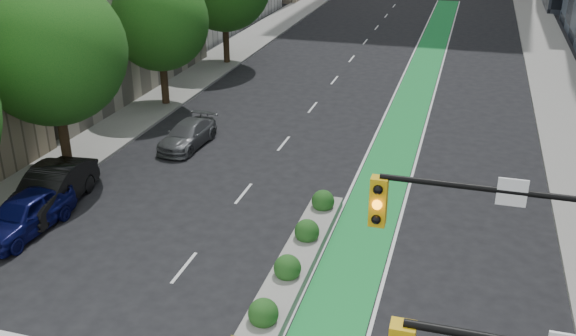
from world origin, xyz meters
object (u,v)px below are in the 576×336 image
Objects in this scene: parked_car_left_near at (24,214)px; parked_car_left_mid at (52,189)px; median_planter at (296,259)px; parked_car_left_far at (188,135)px.

parked_car_left_mid reaches higher than parked_car_left_near.
median_planter is 2.29× the size of parked_car_left_near.
parked_car_left_near is 2.08m from parked_car_left_mid.
parked_car_left_mid reaches higher than parked_car_left_far.
parked_car_left_mid reaches higher than median_planter.
parked_car_left_mid is at bearing 100.06° from parked_car_left_near.
parked_car_left_mid is at bearing -104.93° from parked_car_left_far.
parked_car_left_far is at bearing 131.39° from median_planter.
median_planter is 12.42m from parked_car_left_far.
median_planter is 2.04× the size of parked_car_left_mid.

